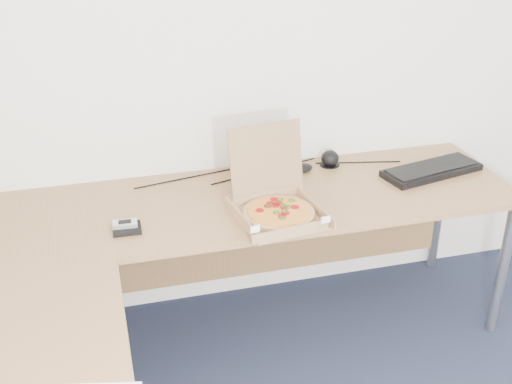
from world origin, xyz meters
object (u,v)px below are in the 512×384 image
object	(u,v)px
pizza_box	(277,208)
wallet	(127,229)
drinking_glass	(280,168)
keyboard	(431,170)
desk	(181,268)

from	to	relation	value
pizza_box	wallet	distance (m)	0.62
drinking_glass	pizza_box	bearing A→B (deg)	-108.68
pizza_box	wallet	xyz separation A→B (m)	(-0.62, 0.04, -0.03)
pizza_box	keyboard	distance (m)	0.86
keyboard	wallet	size ratio (longest dim) A/B	4.32
pizza_box	keyboard	xyz separation A→B (m)	(0.83, 0.22, -0.03)
keyboard	desk	bearing A→B (deg)	-172.71
desk	pizza_box	distance (m)	0.51
drinking_glass	wallet	size ratio (longest dim) A/B	1.18
drinking_glass	wallet	world-z (taller)	drinking_glass
desk	pizza_box	bearing A→B (deg)	27.96
keyboard	wallet	distance (m)	1.46
keyboard	wallet	xyz separation A→B (m)	(-1.45, -0.18, -0.01)
wallet	drinking_glass	bearing A→B (deg)	23.47
drinking_glass	desk	bearing A→B (deg)	-134.81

